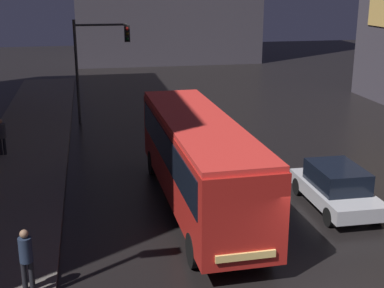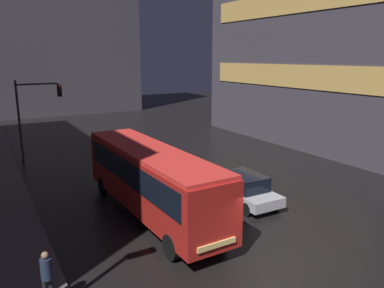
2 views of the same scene
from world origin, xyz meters
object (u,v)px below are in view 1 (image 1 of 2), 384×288
Objects in this scene: car_taxi at (336,187)px; pedestrian_far at (1,133)px; bus_near at (198,155)px; pedestrian_mid at (26,255)px; traffic_light_main at (96,54)px.

car_taxi is 2.52× the size of pedestrian_far.
pedestrian_far is (-7.62, 7.40, -0.85)m from bus_near.
pedestrian_mid is (-5.38, -4.54, -0.90)m from bus_near.
traffic_light_main is (-3.12, 13.06, 1.92)m from bus_near.
bus_near is 6.44× the size of pedestrian_mid.
bus_near is 2.55× the size of car_taxi.
pedestrian_mid reaches higher than car_taxi.
bus_near is 10.65m from pedestrian_far.
traffic_light_main is (2.26, 17.60, 2.82)m from pedestrian_mid.
pedestrian_far is at bearing -33.01° from car_taxi.
traffic_light_main reaches higher than pedestrian_far.
bus_near is 6.41× the size of pedestrian_far.
bus_near is 5.05m from car_taxi.
pedestrian_far reaches higher than car_taxi.
traffic_light_main is at bearing -59.79° from car_taxi.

